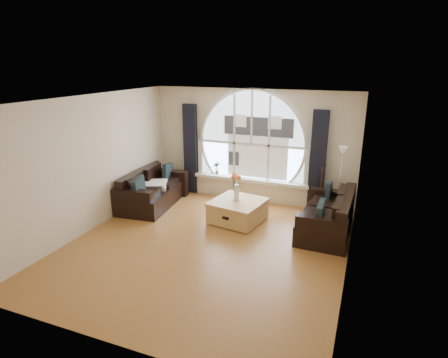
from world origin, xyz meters
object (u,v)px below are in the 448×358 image
vase_flowers (237,183)px  guitar (321,189)px  potted_plant (217,168)px  coffee_chest (238,210)px  sofa_right (326,214)px  floor_lamp (340,183)px  sofa_left (153,189)px

vase_flowers → guitar: size_ratio=0.66×
potted_plant → coffee_chest: bearing=-52.3°
sofa_right → floor_lamp: size_ratio=1.15×
sofa_right → floor_lamp: bearing=82.4°
floor_lamp → guitar: 0.55m
sofa_right → coffee_chest: size_ratio=1.78×
guitar → sofa_right: bearing=-86.2°
floor_lamp → guitar: size_ratio=1.51×
sofa_right → coffee_chest: sofa_right is taller
vase_flowers → floor_lamp: (2.02, 0.98, -0.06)m
floor_lamp → guitar: bearing=149.0°
coffee_chest → potted_plant: 1.78m
sofa_left → floor_lamp: floor_lamp is taller
floor_lamp → sofa_left: bearing=-168.5°
sofa_right → potted_plant: bearing=158.9°
sofa_right → sofa_left: bearing=-178.4°
guitar → coffee_chest: bearing=-150.7°
coffee_chest → potted_plant: potted_plant is taller
sofa_right → guitar: bearing=105.1°
sofa_left → floor_lamp: (4.17, 0.85, 0.40)m
coffee_chest → floor_lamp: size_ratio=0.65×
sofa_left → floor_lamp: 4.28m
vase_flowers → potted_plant: vase_flowers is taller
sofa_left → floor_lamp: bearing=5.4°
sofa_left → floor_lamp: size_ratio=1.17×
coffee_chest → floor_lamp: (1.97, 1.01, 0.55)m
coffee_chest → guitar: 2.03m
coffee_chest → vase_flowers: 0.61m
coffee_chest → potted_plant: size_ratio=3.20×
sofa_right → guitar: (-0.26, 1.11, 0.13)m
sofa_left → sofa_right: (4.03, -0.02, 0.00)m
sofa_left → vase_flowers: vase_flowers is taller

